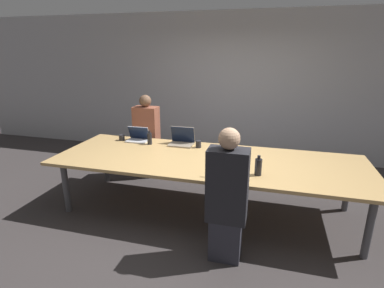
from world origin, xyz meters
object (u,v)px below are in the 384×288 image
cup_far_left (122,137)px  stapler (242,166)px  laptop_far_midleft (182,139)px  person_far_left (147,138)px  laptop_near_midright (231,171)px  laptop_far_left (138,137)px  bottle_near_midright (258,167)px  cup_far_midleft (198,144)px  person_near_midright (227,199)px  bottle_far_left (150,138)px

cup_far_left → stapler: (1.93, -0.65, -0.02)m
laptop_far_midleft → cup_far_left: 0.96m
person_far_left → cup_far_left: size_ratio=15.86×
laptop_near_midright → laptop_far_left: 1.86m
laptop_near_midright → bottle_near_midright: laptop_near_midright is taller
cup_far_midleft → bottle_near_midright: (0.89, -0.78, 0.05)m
stapler → bottle_near_midright: bearing=-23.5°
person_near_midright → person_far_left: bearing=-47.7°
laptop_far_midleft → cup_far_left: bearing=-177.3°
stapler → cup_far_left: bearing=179.4°
cup_far_midleft → bottle_near_midright: 1.18m
person_near_midright → laptop_far_left: person_near_midright is taller
cup_far_midleft → stapler: 0.92m
bottle_near_midright → person_far_left: size_ratio=0.17×
laptop_near_midright → person_far_left: (-1.62, 1.43, -0.14)m
laptop_far_left → stapler: (1.67, -0.68, -0.04)m
cup_far_midleft → laptop_far_left: laptop_far_left is taller
laptop_far_midleft → cup_far_midleft: laptop_far_midleft is taller
laptop_far_midleft → stapler: size_ratio=2.28×
person_near_midright → bottle_near_midright: bearing=-116.9°
cup_far_left → person_far_left: bearing=66.0°
bottle_near_midright → laptop_far_left: (-1.86, 0.86, -0.03)m
person_far_left → bottle_far_left: (0.29, -0.55, 0.17)m
stapler → person_far_left: bearing=164.9°
laptop_far_midleft → person_near_midright: size_ratio=0.25×
person_far_left → cup_far_midleft: bearing=-26.3°
laptop_near_midright → stapler: 0.33m
person_near_midright → bottle_near_midright: person_near_midright is taller
bottle_near_midright → cup_far_left: size_ratio=2.62×
bottle_near_midright → person_far_left: (-1.91, 1.29, -0.18)m
bottle_near_midright → stapler: bottle_near_midright is taller
laptop_far_left → person_far_left: size_ratio=0.24×
cup_far_midleft → laptop_far_left: (-0.97, 0.07, 0.01)m
person_far_left → person_near_midright: bearing=-47.7°
laptop_near_midright → person_near_midright: bearing=93.8°
person_near_midright → person_far_left: 2.45m
cup_far_midleft → bottle_far_left: size_ratio=0.48×
cup_far_midleft → stapler: cup_far_midleft is taller
person_far_left → stapler: bearing=-33.1°
person_near_midright → bottle_far_left: size_ratio=6.69×
cup_far_midleft → cup_far_left: size_ratio=1.14×
laptop_near_midright → person_near_midright: 0.41m
laptop_near_midright → bottle_far_left: laptop_near_midright is taller
person_far_left → laptop_near_midright: bearing=-41.4°
cup_far_midleft → bottle_near_midright: bearing=-41.5°
laptop_far_midleft → bottle_near_midright: laptop_far_midleft is taller
person_near_midright → cup_far_left: 2.29m
laptop_near_midright → bottle_far_left: 1.60m
laptop_far_midleft → person_near_midright: bearing=-57.1°
laptop_far_left → person_near_midright: bearing=-40.8°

